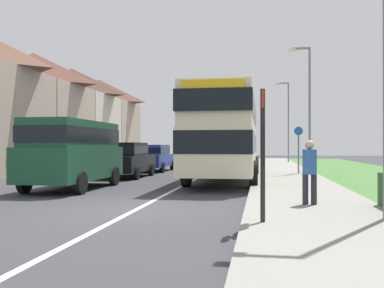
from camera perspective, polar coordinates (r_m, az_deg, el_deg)
The scene contains 13 objects.
ground_plane at distance 10.58m, azimuth -7.40°, elevation -8.59°, with size 120.00×120.00×0.00m, color #38383D.
lane_marking_centre at distance 18.35m, azimuth -0.28°, elevation -5.03°, with size 0.14×60.00×0.01m, color silver.
pavement_near_side at distance 16.16m, azimuth 13.46°, elevation -5.48°, with size 3.20×68.00×0.12m, color gray.
double_decker_bus at distance 19.03m, azimuth 4.51°, elevation 1.59°, with size 2.80×10.92×3.70m.
parked_van_dark_green at distance 15.92m, azimuth -15.34°, elevation -0.65°, with size 2.11×5.13×2.41m.
parked_car_black at distance 21.17m, azimuth -8.69°, elevation -1.88°, with size 1.98×4.32×1.69m.
parked_car_blue at distance 26.16m, azimuth -5.21°, elevation -1.66°, with size 2.01×4.54×1.60m.
pedestrian_at_stop at distance 10.83m, azimuth 15.24°, elevation -3.21°, with size 0.34×0.34×1.67m.
bus_stop_sign at distance 8.17m, azimuth 9.31°, elevation -0.23°, with size 0.09×0.52×2.60m.
cycle_route_sign at distance 22.95m, azimuth 13.86°, elevation -0.50°, with size 0.44×0.08×2.52m.
street_lamp_mid at distance 23.59m, azimuth 14.97°, elevation 5.52°, with size 1.14×0.20×6.72m.
street_lamp_far at distance 38.63m, azimuth 12.43°, elevation 3.54°, with size 1.14×0.20×7.05m.
house_terrace_far_side at distance 34.24m, azimuth -17.71°, elevation 3.83°, with size 6.52×24.33×7.91m.
Camera 1 is at (2.96, -10.04, 1.54)m, focal length 40.46 mm.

